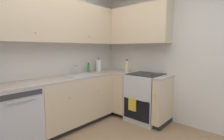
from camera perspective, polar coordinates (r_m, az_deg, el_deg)
name	(u,v)px	position (r m, az deg, el deg)	size (l,w,h in m)	color
wall_back	(41,55)	(3.22, -22.61, 4.77)	(3.64, 0.05, 2.62)	silver
wall_right	(170,54)	(3.47, 18.74, 5.09)	(0.05, 3.12, 2.62)	silver
dishwasher	(15,118)	(2.87, -29.70, -13.66)	(0.60, 0.63, 0.88)	silver
lower_cabinets_back	(75,101)	(3.31, -12.33, -10.03)	(1.45, 0.62, 0.88)	beige
countertop_back	(74,77)	(3.20, -12.56, -2.27)	(2.66, 0.60, 0.04)	#B7A89E
lower_cabinets_right	(139,97)	(3.54, 8.83, -8.79)	(0.62, 1.03, 0.88)	beige
countertop_right	(139,75)	(3.44, 8.95, -1.53)	(0.60, 1.03, 0.03)	#B7A89E
oven_range	(145,97)	(3.47, 11.06, -8.79)	(0.68, 0.62, 1.07)	silver
upper_cabinets_back	(60,21)	(3.22, -16.96, 15.26)	(2.34, 0.34, 0.75)	beige
upper_cabinets_right	(133,26)	(3.69, 7.09, 14.45)	(0.32, 1.56, 0.75)	beige
sink	(81,77)	(3.27, -10.22, -2.43)	(0.57, 0.40, 0.10)	#B7B7BC
faucet	(75,68)	(3.41, -12.34, 0.49)	(0.07, 0.16, 0.18)	silver
soap_bottle	(89,68)	(3.64, -7.77, 0.65)	(0.06, 0.06, 0.20)	#338C4C
paper_towel_roll	(99,66)	(3.80, -4.47, 1.50)	(0.11, 0.11, 0.31)	white
oil_bottle	(127,66)	(3.59, 4.96, 1.24)	(0.08, 0.08, 0.27)	beige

